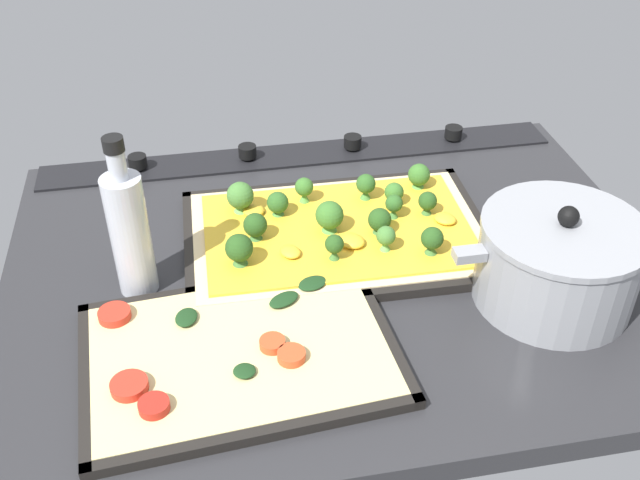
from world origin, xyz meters
The scene contains 8 objects.
ground_plane centered at (0.00, 0.00, -1.50)cm, with size 83.61×63.31×3.00cm, color #28282B.
stove_control_panel centered at (0.00, -28.15, 0.55)cm, with size 80.26×7.00×2.60cm.
baking_tray_front centered at (-1.16, -5.16, 0.36)cm, with size 40.83×27.28×1.30cm.
broccoli_pizza centered at (-0.94, -5.40, 1.93)cm, with size 38.38×24.83×5.76cm.
baking_tray_back centered at (13.75, 14.29, 0.37)cm, with size 35.69×26.52×1.30cm.
veggie_pizza_back centered at (14.20, 14.22, 1.05)cm, with size 33.12×23.95×1.90cm.
cooking_pot centered at (-24.04, 10.88, 5.35)cm, with size 25.88×19.05×12.99cm.
oil_bottle centered at (24.67, 0.10, 8.52)cm, with size 4.68×4.68×20.76cm.
Camera 1 is at (15.66, 72.24, 58.45)cm, focal length 41.38 mm.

